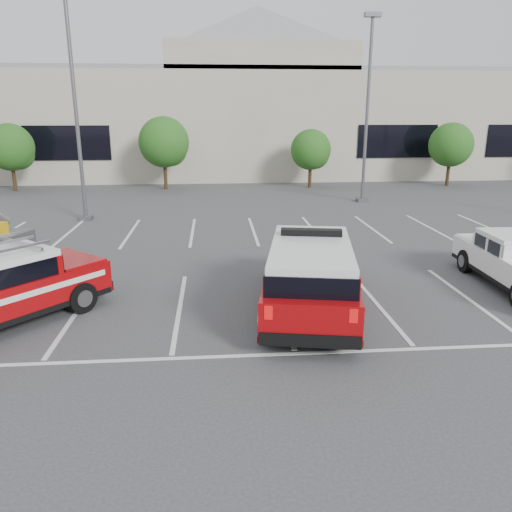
{
  "coord_description": "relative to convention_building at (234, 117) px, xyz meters",
  "views": [
    {
      "loc": [
        -1.69,
        -12.62,
        5.08
      ],
      "look_at": [
        -0.53,
        1.29,
        1.05
      ],
      "focal_mm": 35.0,
      "sensor_mm": 36.0,
      "label": 1
    }
  ],
  "objects": [
    {
      "name": "tree_left",
      "position": [
        -15.09,
        -9.82,
        -1.95
      ],
      "size": [
        3.07,
        3.07,
        4.42
      ],
      "color": "#3F2B19",
      "rests_on": "ground"
    },
    {
      "name": "tree_mid_left",
      "position": [
        -5.09,
        -9.82,
        -1.68
      ],
      "size": [
        3.37,
        3.37,
        4.85
      ],
      "color": "#3F2B19",
      "rests_on": "ground"
    },
    {
      "name": "fire_chief_suv",
      "position": [
        0.57,
        -32.28,
        -3.86
      ],
      "size": [
        3.25,
        6.29,
        2.11
      ],
      "rotation": [
        0.0,
        0.0,
        -0.19
      ],
      "color": "#8B0609",
      "rests_on": "ground"
    },
    {
      "name": "stall_markings",
      "position": [
        -0.18,
        -27.36,
        -4.71
      ],
      "size": [
        23.0,
        15.0,
        0.01
      ],
      "primitive_type": "cube",
      "color": "silver",
      "rests_on": "ground"
    },
    {
      "name": "light_pole_left",
      "position": [
        -8.18,
        -19.86,
        0.47
      ],
      "size": [
        0.9,
        0.6,
        10.24
      ],
      "color": "#59595E",
      "rests_on": "ground"
    },
    {
      "name": "light_pole_mid",
      "position": [
        6.82,
        -15.86,
        0.47
      ],
      "size": [
        0.9,
        0.6,
        10.24
      ],
      "color": "#59595E",
      "rests_on": "ground"
    },
    {
      "name": "ground",
      "position": [
        -0.18,
        -31.86,
        -4.72
      ],
      "size": [
        120.0,
        120.0,
        0.0
      ],
      "primitive_type": "plane",
      "color": "#38383A",
      "rests_on": "ground"
    },
    {
      "name": "tree_right",
      "position": [
        14.91,
        -9.82,
        -1.95
      ],
      "size": [
        3.07,
        3.07,
        4.42
      ],
      "color": "#3F2B19",
      "rests_on": "ground"
    },
    {
      "name": "convention_building",
      "position": [
        0.0,
        0.0,
        0.0
      ],
      "size": [
        60.0,
        16.99,
        13.2
      ],
      "color": "#BEB1A1",
      "rests_on": "ground"
    },
    {
      "name": "tree_mid_right",
      "position": [
        4.91,
        -9.82,
        -2.22
      ],
      "size": [
        2.77,
        2.77,
        3.99
      ],
      "color": "#3F2B19",
      "rests_on": "ground"
    }
  ]
}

